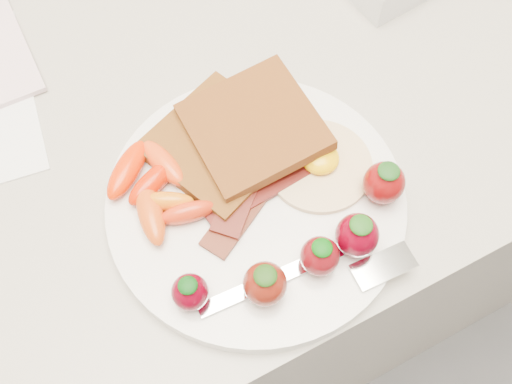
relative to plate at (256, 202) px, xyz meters
name	(u,v)px	position (x,y,z in m)	size (l,w,h in m)	color
counter	(208,246)	(-0.01, 0.16, -0.46)	(2.00, 0.60, 0.90)	gray
plate	(256,202)	(0.00, 0.00, 0.00)	(0.27, 0.27, 0.02)	white
toast_lower	(220,144)	(-0.01, 0.06, 0.02)	(0.11, 0.11, 0.01)	#4E2A0C
toast_upper	(253,127)	(0.03, 0.06, 0.03)	(0.11, 0.11, 0.01)	#512612
fried_egg	(319,163)	(0.07, 0.00, 0.01)	(0.10, 0.10, 0.02)	white
bacon_strips	(249,193)	(0.00, 0.00, 0.01)	(0.12, 0.10, 0.01)	#4F0D08
baby_carrots	(155,188)	(-0.08, 0.04, 0.02)	(0.09, 0.11, 0.02)	red
strawberries	(316,243)	(0.02, -0.07, 0.03)	(0.22, 0.07, 0.05)	#53000F
fork	(323,274)	(0.02, -0.09, 0.01)	(0.18, 0.06, 0.00)	white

